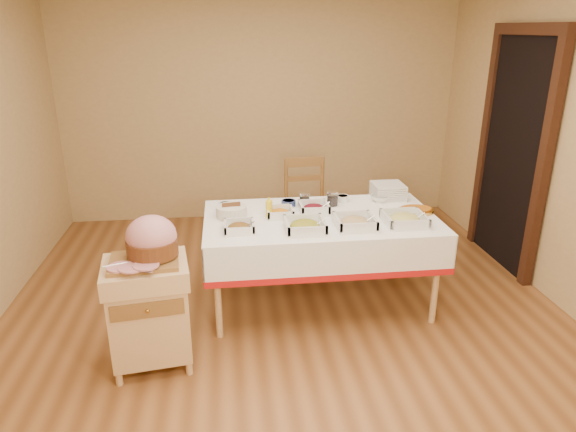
# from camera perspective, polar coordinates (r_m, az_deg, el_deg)

# --- Properties ---
(room_shell) EXTENTS (5.00, 5.00, 5.00)m
(room_shell) POSITION_cam_1_polar(r_m,az_deg,el_deg) (3.56, -0.09, 6.24)
(room_shell) COLOR brown
(room_shell) RESTS_ON ground
(doorway) EXTENTS (0.09, 1.10, 2.20)m
(doorway) POSITION_cam_1_polar(r_m,az_deg,el_deg) (5.17, 23.82, 6.80)
(doorway) COLOR black
(doorway) RESTS_ON ground
(dining_table) EXTENTS (1.82, 1.02, 0.76)m
(dining_table) POSITION_cam_1_polar(r_m,az_deg,el_deg) (4.11, 3.57, -2.18)
(dining_table) COLOR tan
(dining_table) RESTS_ON ground
(butcher_cart) EXTENTS (0.59, 0.51, 0.75)m
(butcher_cart) POSITION_cam_1_polar(r_m,az_deg,el_deg) (3.54, -15.18, -9.85)
(butcher_cart) COLOR tan
(butcher_cart) RESTS_ON ground
(dining_chair) EXTENTS (0.46, 0.45, 0.96)m
(dining_chair) POSITION_cam_1_polar(r_m,az_deg,el_deg) (5.06, 2.16, 1.01)
(dining_chair) COLOR brown
(dining_chair) RESTS_ON ground
(ham_on_board) EXTENTS (0.46, 0.44, 0.30)m
(ham_on_board) POSITION_cam_1_polar(r_m,az_deg,el_deg) (3.37, -15.02, -2.81)
(ham_on_board) COLOR brown
(ham_on_board) RESTS_ON butcher_cart
(serving_dish_a) EXTENTS (0.22, 0.22, 0.10)m
(serving_dish_a) POSITION_cam_1_polar(r_m,az_deg,el_deg) (3.76, -5.45, -1.21)
(serving_dish_a) COLOR silver
(serving_dish_a) RESTS_ON dining_table
(serving_dish_b) EXTENTS (0.29, 0.29, 0.12)m
(serving_dish_b) POSITION_cam_1_polar(r_m,az_deg,el_deg) (3.75, 1.90, -1.06)
(serving_dish_b) COLOR silver
(serving_dish_b) RESTS_ON dining_table
(serving_dish_c) EXTENTS (0.29, 0.29, 0.12)m
(serving_dish_c) POSITION_cam_1_polar(r_m,az_deg,el_deg) (3.85, 7.44, -0.66)
(serving_dish_c) COLOR silver
(serving_dish_c) RESTS_ON dining_table
(serving_dish_d) EXTENTS (0.30, 0.30, 0.12)m
(serving_dish_d) POSITION_cam_1_polar(r_m,az_deg,el_deg) (3.98, 12.82, -0.32)
(serving_dish_d) COLOR silver
(serving_dish_d) RESTS_ON dining_table
(serving_dish_e) EXTENTS (0.22, 0.21, 0.10)m
(serving_dish_e) POSITION_cam_1_polar(r_m,az_deg,el_deg) (4.04, -0.92, 0.40)
(serving_dish_e) COLOR silver
(serving_dish_e) RESTS_ON dining_table
(serving_dish_f) EXTENTS (0.24, 0.23, 0.11)m
(serving_dish_f) POSITION_cam_1_polar(r_m,az_deg,el_deg) (4.13, 2.90, 0.91)
(serving_dish_f) COLOR silver
(serving_dish_f) RESTS_ON dining_table
(small_bowl_left) EXTENTS (0.12, 0.12, 0.05)m
(small_bowl_left) POSITION_cam_1_polar(r_m,az_deg,el_deg) (4.23, -6.94, 1.14)
(small_bowl_left) COLOR silver
(small_bowl_left) RESTS_ON dining_table
(small_bowl_mid) EXTENTS (0.12, 0.12, 0.05)m
(small_bowl_mid) POSITION_cam_1_polar(r_m,az_deg,el_deg) (4.27, 0.06, 1.47)
(small_bowl_mid) COLOR navy
(small_bowl_mid) RESTS_ON dining_table
(small_bowl_right) EXTENTS (0.11, 0.11, 0.05)m
(small_bowl_right) POSITION_cam_1_polar(r_m,az_deg,el_deg) (4.41, 6.10, 1.98)
(small_bowl_right) COLOR silver
(small_bowl_right) RESTS_ON dining_table
(bowl_white_imported) EXTENTS (0.16, 0.16, 0.03)m
(bowl_white_imported) POSITION_cam_1_polar(r_m,az_deg,el_deg) (4.35, 2.58, 1.67)
(bowl_white_imported) COLOR silver
(bowl_white_imported) RESTS_ON dining_table
(bowl_small_imported) EXTENTS (0.19, 0.19, 0.05)m
(bowl_small_imported) POSITION_cam_1_polar(r_m,az_deg,el_deg) (4.46, 10.20, 1.94)
(bowl_small_imported) COLOR silver
(bowl_small_imported) RESTS_ON dining_table
(preserve_jar_left) EXTENTS (0.09, 0.09, 0.11)m
(preserve_jar_left) POSITION_cam_1_polar(r_m,az_deg,el_deg) (4.28, 1.85, 1.81)
(preserve_jar_left) COLOR silver
(preserve_jar_left) RESTS_ON dining_table
(preserve_jar_right) EXTENTS (0.10, 0.10, 0.12)m
(preserve_jar_right) POSITION_cam_1_polar(r_m,az_deg,el_deg) (4.29, 4.95, 1.88)
(preserve_jar_right) COLOR silver
(preserve_jar_right) RESTS_ON dining_table
(mustard_bottle) EXTENTS (0.05, 0.05, 0.17)m
(mustard_bottle) POSITION_cam_1_polar(r_m,az_deg,el_deg) (4.01, -2.12, 0.89)
(mustard_bottle) COLOR yellow
(mustard_bottle) RESTS_ON dining_table
(bread_basket) EXTENTS (0.24, 0.24, 0.11)m
(bread_basket) POSITION_cam_1_polar(r_m,az_deg,el_deg) (4.05, -6.30, 0.53)
(bread_basket) COLOR silver
(bread_basket) RESTS_ON dining_table
(plate_stack) EXTENTS (0.26, 0.26, 0.13)m
(plate_stack) POSITION_cam_1_polar(r_m,az_deg,el_deg) (4.55, 11.04, 2.75)
(plate_stack) COLOR silver
(plate_stack) RESTS_ON dining_table
(brass_platter) EXTENTS (0.30, 0.22, 0.04)m
(brass_platter) POSITION_cam_1_polar(r_m,az_deg,el_deg) (4.25, 13.98, 0.61)
(brass_platter) COLOR #BC8E35
(brass_platter) RESTS_ON dining_table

